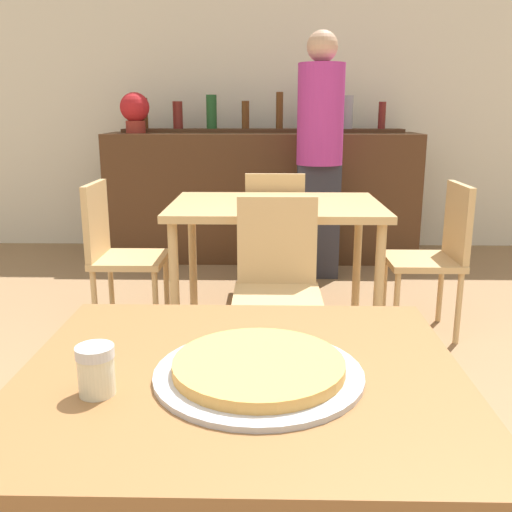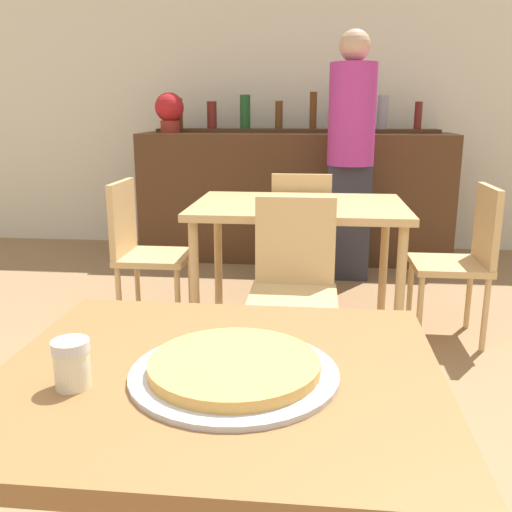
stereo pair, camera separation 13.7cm
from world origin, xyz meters
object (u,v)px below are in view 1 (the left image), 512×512
(chair_far_side_right, at_px, (437,249))
(person_standing, at_px, (320,148))
(chair_far_side_left, at_px, (116,247))
(cheese_shaker, at_px, (96,370))
(pizza_tray, at_px, (259,369))
(potted_plant, at_px, (135,110))
(chair_far_side_back, at_px, (275,227))
(chair_far_side_front, at_px, (277,278))

(chair_far_side_right, height_order, person_standing, person_standing)
(chair_far_side_left, distance_m, cheese_shaker, 2.26)
(chair_far_side_left, height_order, pizza_tray, chair_far_side_left)
(cheese_shaker, relative_size, potted_plant, 0.29)
(pizza_tray, xyz_separation_m, potted_plant, (-1.09, 3.78, 0.50))
(chair_far_side_back, distance_m, person_standing, 0.81)
(chair_far_side_back, bearing_deg, cheese_shaker, 82.56)
(person_standing, bearing_deg, chair_far_side_back, -121.12)
(chair_far_side_right, distance_m, cheese_shaker, 2.54)
(pizza_tray, distance_m, cheese_shaker, 0.31)
(cheese_shaker, xyz_separation_m, person_standing, (0.70, 3.32, 0.20))
(chair_far_side_right, bearing_deg, potted_plant, -129.17)
(chair_far_side_back, bearing_deg, chair_far_side_left, 32.93)
(chair_far_side_right, relative_size, pizza_tray, 2.07)
(chair_far_side_right, bearing_deg, pizza_tray, -24.85)
(chair_far_side_back, relative_size, chair_far_side_right, 1.00)
(chair_far_side_left, height_order, cheese_shaker, chair_far_side_left)
(chair_far_side_front, relative_size, potted_plant, 2.64)
(potted_plant, bearing_deg, cheese_shaker, -78.49)
(chair_far_side_front, bearing_deg, chair_far_side_right, 32.93)
(chair_far_side_front, height_order, cheese_shaker, chair_far_side_front)
(person_standing, height_order, potted_plant, person_standing)
(chair_far_side_front, bearing_deg, chair_far_side_left, 147.07)
(chair_far_side_back, xyz_separation_m, chair_far_side_right, (0.91, -0.59, 0.00))
(chair_far_side_left, relative_size, person_standing, 0.48)
(chair_far_side_back, height_order, potted_plant, potted_plant)
(chair_far_side_back, xyz_separation_m, person_standing, (0.34, 0.56, 0.49))
(chair_far_side_left, distance_m, pizza_tray, 2.28)
(chair_far_side_back, bearing_deg, person_standing, -121.12)
(chair_far_side_front, relative_size, chair_far_side_right, 1.00)
(chair_far_side_back, height_order, chair_far_side_left, same)
(chair_far_side_front, bearing_deg, chair_far_side_back, 90.00)
(potted_plant, bearing_deg, chair_far_side_back, -43.45)
(pizza_tray, distance_m, person_standing, 3.28)
(pizza_tray, bearing_deg, chair_far_side_front, 87.71)
(chair_far_side_back, bearing_deg, potted_plant, -43.45)
(person_standing, bearing_deg, chair_far_side_left, -137.41)
(chair_far_side_left, bearing_deg, cheese_shaker, -165.80)
(chair_far_side_front, xyz_separation_m, chair_far_side_right, (0.91, 0.59, 0.00))
(chair_far_side_front, relative_size, chair_far_side_back, 1.00)
(chair_far_side_back, distance_m, chair_far_side_right, 1.09)
(chair_far_side_right, relative_size, potted_plant, 2.64)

